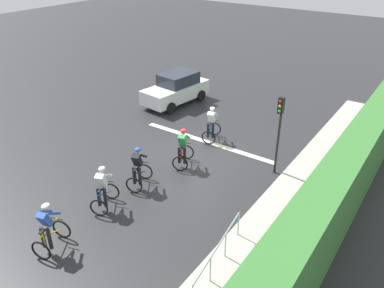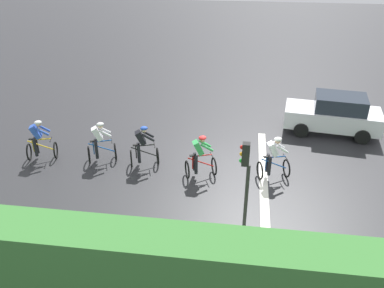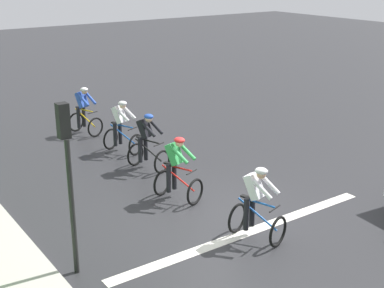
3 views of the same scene
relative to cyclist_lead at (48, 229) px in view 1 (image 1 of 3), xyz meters
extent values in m
plane|color=#28282B|center=(-0.11, -7.61, -0.80)|extent=(80.00, 80.00, 0.00)
cube|color=#ADA89E|center=(-5.62, -5.61, -0.74)|extent=(2.80, 24.08, 0.12)
cube|color=gray|center=(-6.52, -5.61, -0.52)|extent=(0.44, 24.08, 0.55)
cube|color=#387533|center=(-6.82, -5.61, 0.54)|extent=(1.10, 24.08, 2.67)
cube|color=silver|center=(-0.11, -8.75, -0.79)|extent=(7.00, 0.30, 0.01)
torus|color=black|center=(0.15, -0.53, -0.46)|extent=(0.67, 0.24, 0.68)
torus|color=black|center=(-0.13, 0.45, -0.46)|extent=(0.67, 0.24, 0.68)
cylinder|color=gold|center=(0.01, -0.04, -0.21)|extent=(0.31, 0.96, 0.51)
cylinder|color=gold|center=(-0.07, 0.26, -0.18)|extent=(0.04, 0.04, 0.55)
cylinder|color=gold|center=(0.02, -0.09, 0.07)|extent=(0.24, 0.70, 0.04)
cube|color=black|center=(-0.07, 0.26, 0.11)|extent=(0.16, 0.24, 0.04)
cylinder|color=black|center=(0.12, -0.43, 0.04)|extent=(0.41, 0.15, 0.03)
cube|color=#2D51B7|center=(-0.02, 0.06, 0.41)|extent=(0.40, 0.48, 0.57)
sphere|color=tan|center=(0.02, -0.09, 0.72)|extent=(0.20, 0.20, 0.20)
ellipsoid|color=silver|center=(0.02, -0.09, 0.79)|extent=(0.31, 0.33, 0.14)
cylinder|color=black|center=(0.07, 0.19, -0.23)|extent=(0.12, 0.12, 0.74)
cylinder|color=black|center=(-0.16, 0.13, -0.23)|extent=(0.12, 0.12, 0.74)
cylinder|color=#2D51B7|center=(0.21, -0.17, 0.47)|extent=(0.22, 0.48, 0.37)
cylinder|color=#2D51B7|center=(-0.09, -0.26, 0.47)|extent=(0.22, 0.48, 0.37)
torus|color=black|center=(0.36, -2.93, -0.46)|extent=(0.65, 0.31, 0.68)
torus|color=black|center=(-0.02, -1.98, -0.46)|extent=(0.65, 0.31, 0.68)
cylinder|color=#1E59B2|center=(0.17, -2.45, -0.21)|extent=(0.41, 0.93, 0.51)
cylinder|color=#1E59B2|center=(0.06, -2.17, -0.18)|extent=(0.04, 0.04, 0.55)
cylinder|color=#1E59B2|center=(0.19, -2.50, 0.07)|extent=(0.31, 0.68, 0.04)
cube|color=black|center=(0.06, -2.17, 0.11)|extent=(0.17, 0.24, 0.04)
cylinder|color=black|center=(0.32, -2.83, 0.04)|extent=(0.40, 0.19, 0.03)
cube|color=white|center=(0.14, -2.36, 0.41)|extent=(0.43, 0.49, 0.57)
sphere|color=beige|center=(0.19, -2.50, 0.72)|extent=(0.20, 0.20, 0.20)
ellipsoid|color=silver|center=(0.19, -2.50, 0.79)|extent=(0.33, 0.35, 0.14)
cylinder|color=black|center=(0.21, -2.22, -0.23)|extent=(0.12, 0.12, 0.74)
cylinder|color=black|center=(-0.01, -2.31, -0.23)|extent=(0.12, 0.12, 0.74)
cylinder|color=white|center=(0.39, -2.56, 0.47)|extent=(0.26, 0.48, 0.37)
cylinder|color=white|center=(0.09, -2.68, 0.47)|extent=(0.26, 0.48, 0.37)
torus|color=black|center=(0.22, -4.67, -0.46)|extent=(0.67, 0.26, 0.68)
torus|color=black|center=(-0.09, -3.70, -0.46)|extent=(0.67, 0.26, 0.68)
cylinder|color=black|center=(0.07, -4.18, -0.21)|extent=(0.34, 0.96, 0.51)
cylinder|color=black|center=(-0.02, -3.89, -0.18)|extent=(0.04, 0.04, 0.55)
cylinder|color=black|center=(0.08, -4.23, 0.07)|extent=(0.26, 0.69, 0.04)
cube|color=black|center=(-0.02, -3.89, 0.11)|extent=(0.16, 0.24, 0.04)
cylinder|color=black|center=(0.19, -4.57, 0.04)|extent=(0.41, 0.16, 0.03)
cube|color=black|center=(0.04, -4.08, 0.41)|extent=(0.41, 0.48, 0.57)
sphere|color=beige|center=(0.08, -4.23, 0.72)|extent=(0.20, 0.20, 0.20)
ellipsoid|color=#264CB2|center=(0.08, -4.23, 0.79)|extent=(0.31, 0.34, 0.14)
cylinder|color=black|center=(0.12, -3.95, -0.23)|extent=(0.12, 0.12, 0.74)
cylinder|color=black|center=(-0.11, -4.02, -0.23)|extent=(0.12, 0.12, 0.74)
cylinder|color=black|center=(0.28, -4.31, 0.47)|extent=(0.23, 0.48, 0.37)
cylinder|color=black|center=(-0.03, -4.40, 0.47)|extent=(0.23, 0.48, 0.37)
torus|color=black|center=(-0.23, -6.90, -0.46)|extent=(0.66, 0.29, 0.68)
torus|color=black|center=(-0.58, -5.95, -0.46)|extent=(0.66, 0.29, 0.68)
cylinder|color=red|center=(-0.41, -6.43, -0.21)|extent=(0.38, 0.94, 0.51)
cylinder|color=red|center=(-0.51, -6.14, -0.18)|extent=(0.04, 0.04, 0.55)
cylinder|color=red|center=(-0.39, -6.47, 0.07)|extent=(0.29, 0.69, 0.04)
cube|color=black|center=(-0.51, -6.14, 0.11)|extent=(0.17, 0.24, 0.04)
cylinder|color=black|center=(-0.27, -6.81, 0.04)|extent=(0.41, 0.18, 0.03)
cube|color=green|center=(-0.44, -6.33, 0.41)|extent=(0.42, 0.49, 0.57)
sphere|color=tan|center=(-0.39, -6.47, 0.72)|extent=(0.20, 0.20, 0.20)
ellipsoid|color=red|center=(-0.39, -6.47, 0.79)|extent=(0.32, 0.35, 0.14)
cylinder|color=black|center=(-0.37, -6.19, -0.23)|extent=(0.12, 0.12, 0.74)
cylinder|color=black|center=(-0.59, -6.28, -0.23)|extent=(0.12, 0.12, 0.74)
cylinder|color=green|center=(-0.19, -6.54, 0.47)|extent=(0.25, 0.48, 0.37)
cylinder|color=green|center=(-0.49, -6.65, 0.47)|extent=(0.25, 0.48, 0.37)
torus|color=black|center=(-0.01, -9.57, -0.46)|extent=(0.67, 0.25, 0.68)
torus|color=black|center=(-0.30, -8.59, -0.46)|extent=(0.67, 0.25, 0.68)
cylinder|color=#1E59B2|center=(-0.15, -9.08, -0.21)|extent=(0.33, 0.96, 0.51)
cylinder|color=#1E59B2|center=(-0.24, -8.79, -0.18)|extent=(0.04, 0.04, 0.55)
cylinder|color=#1E59B2|center=(-0.14, -9.13, 0.07)|extent=(0.25, 0.70, 0.04)
cube|color=black|center=(-0.24, -8.79, 0.11)|extent=(0.16, 0.24, 0.04)
cylinder|color=black|center=(-0.04, -9.47, 0.04)|extent=(0.41, 0.15, 0.03)
cube|color=white|center=(-0.18, -8.98, 0.41)|extent=(0.40, 0.48, 0.57)
sphere|color=tan|center=(-0.14, -9.13, 0.72)|extent=(0.20, 0.20, 0.20)
ellipsoid|color=silver|center=(-0.14, -9.13, 0.79)|extent=(0.31, 0.34, 0.14)
cylinder|color=black|center=(-0.10, -8.85, -0.23)|extent=(0.12, 0.12, 0.74)
cylinder|color=black|center=(-0.33, -8.92, -0.23)|extent=(0.12, 0.12, 0.74)
cylinder|color=white|center=(0.05, -9.21, 0.47)|extent=(0.22, 0.48, 0.37)
cylinder|color=white|center=(-0.25, -9.30, 0.47)|extent=(0.22, 0.48, 0.37)
cube|color=silver|center=(4.01, -11.80, -0.10)|extent=(2.20, 4.28, 0.80)
cube|color=#262D38|center=(3.98, -12.05, 0.63)|extent=(1.75, 2.30, 0.66)
cylinder|color=black|center=(3.34, -10.44, -0.48)|extent=(0.30, 0.66, 0.64)
cylinder|color=black|center=(4.99, -10.64, -0.48)|extent=(0.30, 0.66, 0.64)
cylinder|color=black|center=(3.02, -12.96, -0.48)|extent=(0.30, 0.66, 0.64)
cylinder|color=black|center=(4.68, -13.17, -0.48)|extent=(0.30, 0.66, 0.64)
cube|color=#EAEACC|center=(3.75, -9.74, 0.00)|extent=(0.29, 0.11, 0.16)
cube|color=#EAEACC|center=(4.76, -9.87, 0.00)|extent=(0.29, 0.11, 0.16)
cylinder|color=black|center=(-3.86, -8.07, 0.55)|extent=(0.10, 0.10, 2.70)
cube|color=black|center=(-3.86, -7.97, 2.22)|extent=(0.20, 0.20, 0.64)
sphere|color=red|center=(-3.86, -7.86, 2.42)|extent=(0.11, 0.11, 0.11)
sphere|color=orange|center=(-3.86, -7.86, 2.22)|extent=(0.11, 0.11, 0.11)
sphere|color=green|center=(-3.86, -7.86, 2.02)|extent=(0.11, 0.11, 0.11)
cylinder|color=#999EA3|center=(-4.72, -2.15, 0.20)|extent=(0.48, 3.20, 0.05)
cylinder|color=#999EA3|center=(-4.50, -3.74, -0.30)|extent=(0.04, 0.04, 1.00)
cylinder|color=#999EA3|center=(-4.65, -2.68, -0.30)|extent=(0.04, 0.04, 1.00)
cylinder|color=#999EA3|center=(-4.79, -1.62, -0.30)|extent=(0.04, 0.04, 1.00)
camera|label=1|loc=(-8.75, 5.02, 7.81)|focal=36.21mm
camera|label=2|loc=(-12.92, -7.79, 7.39)|focal=37.50mm
camera|label=3|loc=(-7.25, -16.70, 4.88)|focal=50.20mm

